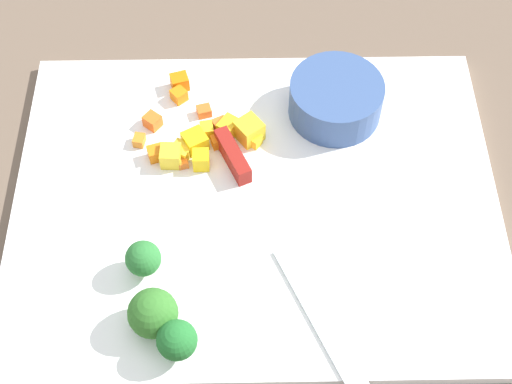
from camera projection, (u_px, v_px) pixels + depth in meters
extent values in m
plane|color=brown|center=(256.00, 205.00, 0.72)|extent=(4.00, 4.00, 0.00)
cube|color=white|center=(256.00, 201.00, 0.71)|extent=(0.46, 0.36, 0.01)
cylinder|color=#385388|center=(336.00, 99.00, 0.75)|extent=(0.09, 0.09, 0.04)
cube|color=silver|center=(322.00, 322.00, 0.63)|extent=(0.08, 0.15, 0.00)
cube|color=maroon|center=(233.00, 156.00, 0.72)|extent=(0.04, 0.06, 0.02)
cube|color=orange|center=(179.00, 95.00, 0.77)|extent=(0.02, 0.02, 0.01)
cube|color=orange|center=(180.00, 82.00, 0.78)|extent=(0.02, 0.02, 0.02)
cube|color=orange|center=(139.00, 140.00, 0.74)|extent=(0.01, 0.01, 0.01)
cube|color=orange|center=(156.00, 153.00, 0.73)|extent=(0.02, 0.02, 0.01)
cube|color=orange|center=(183.00, 162.00, 0.72)|extent=(0.01, 0.01, 0.01)
cube|color=orange|center=(218.00, 142.00, 0.74)|extent=(0.02, 0.02, 0.01)
cube|color=orange|center=(221.00, 126.00, 0.75)|extent=(0.02, 0.02, 0.01)
cube|color=orange|center=(204.00, 111.00, 0.76)|extent=(0.02, 0.02, 0.01)
cube|color=orange|center=(153.00, 121.00, 0.75)|extent=(0.02, 0.02, 0.01)
cube|color=yellow|center=(228.00, 128.00, 0.74)|extent=(0.02, 0.03, 0.02)
cube|color=yellow|center=(249.00, 130.00, 0.74)|extent=(0.03, 0.03, 0.02)
cube|color=yellow|center=(207.00, 130.00, 0.74)|extent=(0.01, 0.02, 0.01)
cube|color=yellow|center=(182.00, 151.00, 0.73)|extent=(0.02, 0.02, 0.01)
cube|color=yellow|center=(195.00, 141.00, 0.73)|extent=(0.03, 0.03, 0.02)
cube|color=yellow|center=(171.00, 156.00, 0.72)|extent=(0.02, 0.02, 0.02)
cube|color=yellow|center=(201.00, 160.00, 0.72)|extent=(0.02, 0.02, 0.02)
cube|color=yellow|center=(260.00, 141.00, 0.74)|extent=(0.02, 0.02, 0.01)
cylinder|color=#92B05C|center=(155.00, 322.00, 0.63)|extent=(0.01, 0.01, 0.01)
sphere|color=#327028|center=(153.00, 313.00, 0.62)|extent=(0.04, 0.04, 0.04)
cylinder|color=#92B958|center=(145.00, 267.00, 0.66)|extent=(0.01, 0.01, 0.01)
sphere|color=#2A7231|center=(143.00, 258.00, 0.64)|extent=(0.03, 0.03, 0.03)
cylinder|color=#8BB565|center=(179.00, 348.00, 0.62)|extent=(0.01, 0.01, 0.02)
sphere|color=#216B2B|center=(177.00, 340.00, 0.60)|extent=(0.03, 0.03, 0.03)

